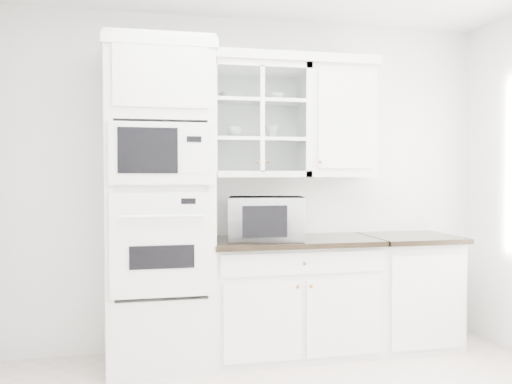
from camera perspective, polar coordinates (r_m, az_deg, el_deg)
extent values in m
cube|color=white|center=(4.48, -0.61, 0.95)|extent=(4.00, 0.02, 2.70)
cube|color=white|center=(4.08, -10.08, -1.29)|extent=(0.76, 0.65, 2.40)
cube|color=white|center=(3.77, -9.87, -5.52)|extent=(0.70, 0.03, 0.72)
cube|color=black|center=(3.77, -9.85, -6.77)|extent=(0.44, 0.01, 0.16)
cube|color=white|center=(3.74, -9.93, 4.00)|extent=(0.70, 0.03, 0.43)
cube|color=black|center=(3.72, -11.31, 4.31)|extent=(0.40, 0.01, 0.31)
cube|color=white|center=(4.38, 3.83, -11.10)|extent=(1.30, 0.60, 0.88)
cube|color=#2E2213|center=(4.26, 3.98, -5.17)|extent=(1.32, 0.67, 0.04)
cube|color=white|center=(4.75, 15.71, -10.14)|extent=(0.70, 0.60, 0.88)
cube|color=#2E2213|center=(4.64, 15.96, -4.66)|extent=(0.72, 0.67, 0.04)
cube|color=white|center=(4.35, 0.19, 7.51)|extent=(0.80, 0.33, 0.90)
cube|color=white|center=(4.34, 0.19, 5.54)|extent=(0.74, 0.29, 0.02)
cube|color=white|center=(4.37, 0.19, 9.47)|extent=(0.74, 0.29, 0.02)
cube|color=white|center=(4.55, 8.60, 7.25)|extent=(0.55, 0.33, 0.90)
cube|color=white|center=(4.38, -1.12, 13.89)|extent=(2.14, 0.38, 0.07)
imported|color=white|center=(4.18, 1.07, -2.77)|extent=(0.66, 0.58, 0.33)
imported|color=white|center=(4.36, -2.46, 9.97)|extent=(0.22, 0.22, 0.05)
imported|color=white|center=(4.39, 1.91, 9.92)|extent=(0.19, 0.19, 0.06)
imported|color=white|center=(4.29, -2.27, 6.30)|extent=(0.14, 0.14, 0.09)
imported|color=white|center=(4.38, 1.66, 6.31)|extent=(0.14, 0.14, 0.10)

